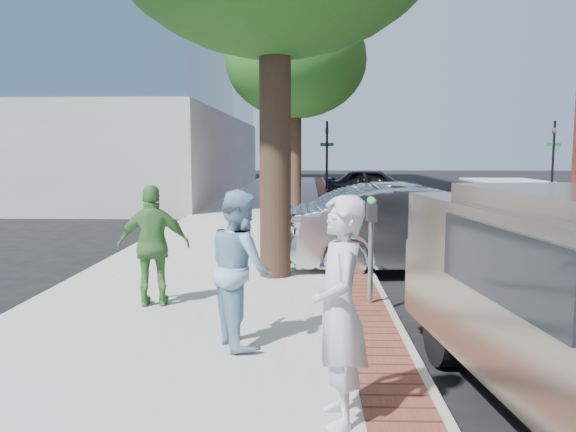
{
  "coord_description": "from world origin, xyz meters",
  "views": [
    {
      "loc": [
        -0.05,
        -7.4,
        2.23
      ],
      "look_at": [
        -0.38,
        1.57,
        1.2
      ],
      "focal_mm": 35.0,
      "sensor_mm": 36.0,
      "label": 1
    }
  ],
  "objects_px": {
    "person_gray": "(340,311)",
    "bg_car": "(374,184)",
    "person_green": "(154,246)",
    "sedan_silver": "(419,228)",
    "person_officer": "(240,268)",
    "parking_meter": "(371,228)"
  },
  "relations": [
    {
      "from": "person_gray",
      "to": "bg_car",
      "type": "xyz_separation_m",
      "value": [
        2.76,
        21.49,
        -0.29
      ]
    },
    {
      "from": "person_green",
      "to": "sedan_silver",
      "type": "bearing_deg",
      "value": -153.31
    },
    {
      "from": "person_officer",
      "to": "parking_meter",
      "type": "bearing_deg",
      "value": -68.2
    },
    {
      "from": "person_green",
      "to": "sedan_silver",
      "type": "relative_size",
      "value": 0.33
    },
    {
      "from": "person_green",
      "to": "person_gray",
      "type": "bearing_deg",
      "value": 116.69
    },
    {
      "from": "person_officer",
      "to": "sedan_silver",
      "type": "height_order",
      "value": "person_officer"
    },
    {
      "from": "parking_meter",
      "to": "person_officer",
      "type": "height_order",
      "value": "person_officer"
    },
    {
      "from": "person_gray",
      "to": "person_officer",
      "type": "relative_size",
      "value": 1.04
    },
    {
      "from": "bg_car",
      "to": "parking_meter",
      "type": "bearing_deg",
      "value": 179.68
    },
    {
      "from": "parking_meter",
      "to": "sedan_silver",
      "type": "bearing_deg",
      "value": 66.87
    },
    {
      "from": "parking_meter",
      "to": "bg_car",
      "type": "relative_size",
      "value": 0.34
    },
    {
      "from": "person_green",
      "to": "bg_car",
      "type": "xyz_separation_m",
      "value": [
        5.09,
        18.27,
        -0.23
      ]
    },
    {
      "from": "person_green",
      "to": "person_officer",
      "type": "bearing_deg",
      "value": 123.15
    },
    {
      "from": "person_gray",
      "to": "person_officer",
      "type": "distance_m",
      "value": 1.99
    },
    {
      "from": "sedan_silver",
      "to": "bg_car",
      "type": "distance_m",
      "value": 15.32
    },
    {
      "from": "person_officer",
      "to": "bg_car",
      "type": "xyz_separation_m",
      "value": [
        3.73,
        19.76,
        -0.25
      ]
    },
    {
      "from": "person_officer",
      "to": "person_green",
      "type": "distance_m",
      "value": 2.01
    },
    {
      "from": "parking_meter",
      "to": "person_officer",
      "type": "bearing_deg",
      "value": -133.32
    },
    {
      "from": "sedan_silver",
      "to": "bg_car",
      "type": "bearing_deg",
      "value": -9.53
    },
    {
      "from": "person_gray",
      "to": "bg_car",
      "type": "relative_size",
      "value": 0.4
    },
    {
      "from": "person_gray",
      "to": "person_officer",
      "type": "height_order",
      "value": "person_gray"
    },
    {
      "from": "parking_meter",
      "to": "sedan_silver",
      "type": "xyz_separation_m",
      "value": [
        1.19,
        2.79,
        -0.39
      ]
    }
  ]
}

